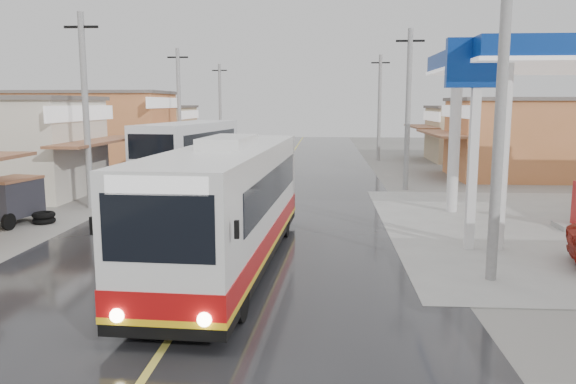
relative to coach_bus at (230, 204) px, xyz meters
The scene contains 11 objects.
ground 1.93m from the coach_bus, 111.28° to the right, with size 120.00×120.00×0.00m, color slate.
road 14.22m from the coach_bus, 91.39° to the left, with size 12.00×90.00×0.02m, color black.
centre_line 14.22m from the coach_bus, 91.39° to the left, with size 0.15×90.00×0.01m, color #D8CC4C.
shopfronts_left 21.77m from the coach_bus, 127.93° to the left, with size 11.00×44.00×5.20m, color tan, non-canonical shape.
utility_poles_left 16.89m from the coach_bus, 115.90° to the left, with size 1.60×50.00×8.00m, color gray, non-canonical shape.
utility_poles_right 15.70m from the coach_bus, 64.76° to the left, with size 1.60×36.00×8.00m, color gray, non-canonical shape.
coach_bus is the anchor object (origin of this frame).
second_bus 17.11m from the coach_bus, 107.15° to the left, with size 4.01×10.18×3.29m.
cyclist 10.13m from the coach_bus, 113.76° to the left, with size 1.09×1.87×1.91m.
tricycle_near 10.05m from the coach_bus, 151.88° to the left, with size 1.82×2.43×1.70m.
tyre_stack 9.31m from the coach_bus, 147.58° to the left, with size 0.82×0.82×0.42m.
Camera 1 is at (2.85, -13.73, 4.35)m, focal length 35.00 mm.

